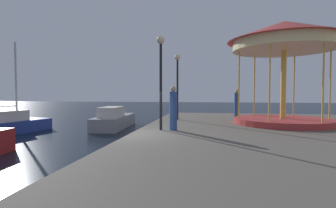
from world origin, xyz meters
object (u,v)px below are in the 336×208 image
bollard_south (171,114)px  motorboat_grey (114,120)px  sailboat_blue (6,125)px  carousel (284,47)px  lamp_post_far_end (177,75)px  lamp_post_mid_promenade (161,66)px  person_far_corner (237,104)px  person_near_carousel (173,110)px

bollard_south → motorboat_grey: bearing=-175.0°
sailboat_blue → carousel: size_ratio=0.96×
sailboat_blue → lamp_post_far_end: 10.87m
lamp_post_mid_promenade → person_far_corner: lamp_post_mid_promenade is taller
lamp_post_mid_promenade → person_far_corner: size_ratio=2.19×
carousel → person_far_corner: bearing=123.4°
lamp_post_mid_promenade → bollard_south: bearing=94.0°
motorboat_grey → carousel: size_ratio=0.94×
motorboat_grey → lamp_post_far_end: lamp_post_far_end is taller
lamp_post_mid_promenade → person_far_corner: 7.78m
motorboat_grey → lamp_post_mid_promenade: 8.09m
lamp_post_far_end → person_far_corner: lamp_post_far_end is taller
lamp_post_mid_promenade → person_far_corner: bearing=58.2°
lamp_post_mid_promenade → person_near_carousel: bearing=-0.3°
sailboat_blue → lamp_post_mid_promenade: bearing=-13.9°
lamp_post_far_end → carousel: bearing=-12.8°
bollard_south → person_far_corner: size_ratio=0.21×
motorboat_grey → person_near_carousel: size_ratio=2.85×
motorboat_grey → lamp_post_far_end: (4.68, -1.38, 3.02)m
person_near_carousel → carousel: bearing=30.8°
lamp_post_mid_promenade → person_near_carousel: (0.56, -0.00, -1.95)m
motorboat_grey → bollard_south: (4.05, 0.35, 0.43)m
lamp_post_far_end → sailboat_blue: bearing=-168.4°
motorboat_grey → carousel: carousel is taller
sailboat_blue → lamp_post_mid_promenade: sailboat_blue is taller
carousel → person_far_corner: carousel is taller
lamp_post_far_end → person_near_carousel: 4.97m
carousel → person_near_carousel: 7.11m
motorboat_grey → lamp_post_far_end: bearing=-16.5°
motorboat_grey → lamp_post_far_end: size_ratio=1.37×
motorboat_grey → person_near_carousel: (5.06, -5.97, 1.15)m
bollard_south → person_far_corner: 4.47m
motorboat_grey → person_near_carousel: bearing=-49.7°
sailboat_blue → person_near_carousel: (10.60, -2.49, 1.18)m
carousel → bollard_south: 8.15m
carousel → lamp_post_far_end: size_ratio=1.45×
person_near_carousel → bollard_south: bearing=99.1°
sailboat_blue → carousel: (16.07, 0.76, 4.35)m
carousel → person_far_corner: (-2.07, 3.14, -3.19)m
bollard_south → lamp_post_far_end: bearing=-70.0°
lamp_post_far_end → person_far_corner: (3.78, 1.81, -1.90)m
person_far_corner → sailboat_blue: bearing=-164.4°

